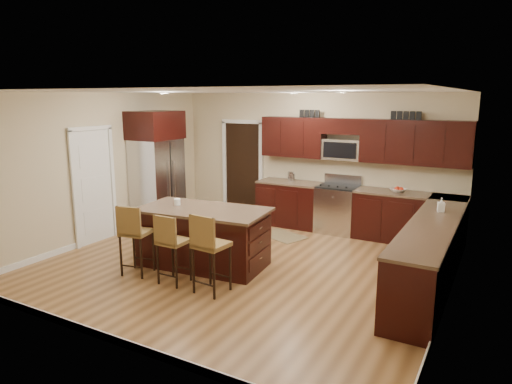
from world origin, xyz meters
The scene contains 23 objects.
floor centered at (0.00, 0.00, 0.00)m, with size 6.00×6.00×0.00m, color olive.
ceiling centered at (0.00, 0.00, 2.70)m, with size 6.00×6.00×0.00m, color silver.
wall_back centered at (0.00, 2.75, 1.35)m, with size 6.00×6.00×0.00m, color #C7B690.
wall_left centered at (-3.00, 0.00, 1.35)m, with size 5.50×5.50×0.00m, color #C7B690.
wall_right centered at (3.00, 0.00, 1.35)m, with size 5.50×5.50×0.00m, color #C7B690.
base_cabinets centered at (1.90, 1.45, 0.46)m, with size 4.02×3.96×0.92m.
upper_cabinets centered at (1.04, 2.58, 1.84)m, with size 4.00×0.33×0.80m.
range centered at (0.68, 2.45, 0.47)m, with size 0.76×0.64×1.11m.
microwave centered at (0.68, 2.60, 1.62)m, with size 0.76×0.31×0.40m, color silver.
doorway centered at (-1.65, 2.73, 1.03)m, with size 0.85×0.03×2.06m, color black.
pantry_door centered at (-2.98, -0.30, 1.02)m, with size 0.03×0.80×2.04m, color white.
letter_decor centered at (0.90, 2.58, 2.29)m, with size 2.20×0.03×0.15m, color black, non-canonical shape.
island centered at (-0.55, -0.32, 0.43)m, with size 2.11×1.26×0.92m.
stool_left centered at (-1.20, -1.16, 0.67)m, with size 0.47×0.47×1.07m.
stool_mid centered at (-0.51, -1.16, 0.64)m, with size 0.38×0.38×1.02m.
stool_right centered at (0.14, -1.16, 0.69)m, with size 0.45×0.45×1.11m.
refrigerator centered at (-2.62, 1.00, 1.21)m, with size 0.79×0.96×2.35m.
floor_mat centered at (-0.13, 1.66, 0.01)m, with size 0.87×0.58×0.01m, color brown.
fruit_bowl centered at (1.82, 2.45, 0.95)m, with size 0.28×0.28×0.07m, color silver.
soap_bottle centered at (2.70, 1.28, 1.03)m, with size 0.10×0.10×0.21m, color #B2B2B2.
canister_tall centered at (-0.34, 2.45, 1.02)m, with size 0.12×0.12×0.20m, color silver.
canister_short centered at (-0.30, 2.45, 1.00)m, with size 0.11×0.11×0.17m, color silver.
island_jar centered at (-1.05, -0.32, 0.97)m, with size 0.10×0.10×0.10m, color white.
Camera 1 is at (3.52, -5.91, 2.62)m, focal length 32.00 mm.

